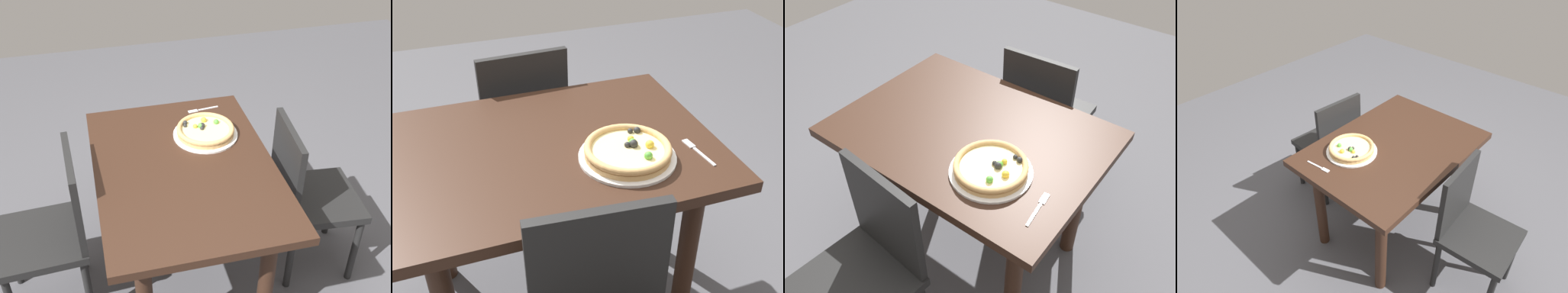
# 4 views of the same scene
# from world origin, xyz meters

# --- Properties ---
(dining_table) EXTENTS (1.10, 0.80, 0.75)m
(dining_table) POSITION_xyz_m (0.00, 0.00, 0.63)
(dining_table) COLOR #331E14
(dining_table) RESTS_ON ground
(chair_far) EXTENTS (0.42, 0.42, 0.88)m
(chair_far) POSITION_xyz_m (0.02, 0.62, 0.48)
(chair_far) COLOR black
(chair_far) RESTS_ON ground
(plate) EXTENTS (0.31, 0.31, 0.01)m
(plate) POSITION_xyz_m (0.21, -0.15, 0.76)
(plate) COLOR white
(plate) RESTS_ON dining_table
(pizza) EXTENTS (0.28, 0.28, 0.05)m
(pizza) POSITION_xyz_m (0.22, -0.15, 0.78)
(pizza) COLOR tan
(pizza) RESTS_ON plate
(fork) EXTENTS (0.03, 0.17, 0.00)m
(fork) POSITION_xyz_m (0.45, -0.19, 0.75)
(fork) COLOR silver
(fork) RESTS_ON dining_table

